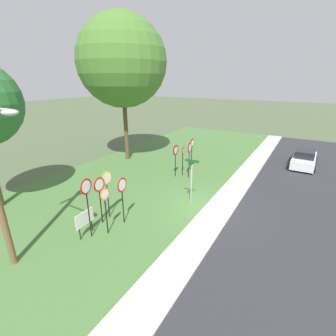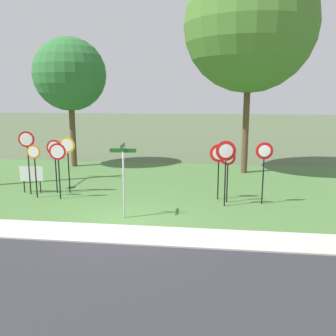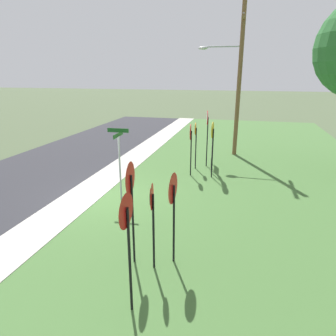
% 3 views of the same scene
% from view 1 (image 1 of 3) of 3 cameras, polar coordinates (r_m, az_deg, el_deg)
% --- Properties ---
extents(ground_plane, '(160.00, 160.00, 0.00)m').
position_cam_1_polar(ground_plane, '(14.23, 8.45, -9.25)').
color(ground_plane, '#4C5B3D').
extents(road_asphalt, '(44.00, 6.40, 0.01)m').
position_cam_1_polar(road_asphalt, '(13.52, 28.11, -13.32)').
color(road_asphalt, '#2D2D33').
rests_on(road_asphalt, ground_plane).
extents(sidewalk_strip, '(44.00, 1.60, 0.06)m').
position_cam_1_polar(sidewalk_strip, '(13.99, 11.52, -9.87)').
color(sidewalk_strip, '#BCB7AD').
rests_on(sidewalk_strip, ground_plane).
extents(grass_median, '(44.00, 12.00, 0.04)m').
position_cam_1_polar(grass_median, '(17.07, -10.53, -4.11)').
color(grass_median, '#477038').
rests_on(grass_median, ground_plane).
extents(stop_sign_near_left, '(0.73, 0.10, 2.61)m').
position_cam_1_polar(stop_sign_near_left, '(12.66, -14.14, -3.71)').
color(stop_sign_near_left, black).
rests_on(stop_sign_near_left, grass_median).
extents(stop_sign_near_right, '(0.71, 0.15, 2.90)m').
position_cam_1_polar(stop_sign_near_right, '(11.23, -18.51, -6.18)').
color(stop_sign_near_right, black).
rests_on(stop_sign_near_right, grass_median).
extents(stop_sign_far_left, '(0.72, 0.10, 2.49)m').
position_cam_1_polar(stop_sign_far_left, '(12.28, -15.77, -5.12)').
color(stop_sign_far_left, black).
rests_on(stop_sign_far_left, grass_median).
extents(stop_sign_far_center, '(0.73, 0.12, 2.47)m').
position_cam_1_polar(stop_sign_far_center, '(12.05, -10.68, -5.26)').
color(stop_sign_far_center, black).
rests_on(stop_sign_far_center, grass_median).
extents(stop_sign_far_right, '(0.60, 0.11, 2.36)m').
position_cam_1_polar(stop_sign_far_right, '(11.42, -14.50, -7.70)').
color(stop_sign_far_right, black).
rests_on(stop_sign_far_right, grass_median).
extents(yield_sign_near_left, '(0.78, 0.11, 2.43)m').
position_cam_1_polar(yield_sign_near_left, '(17.76, 1.85, 3.51)').
color(yield_sign_near_left, black).
rests_on(yield_sign_near_left, grass_median).
extents(yield_sign_near_right, '(0.64, 0.14, 2.26)m').
position_cam_1_polar(yield_sign_near_right, '(17.94, 3.58, 3.15)').
color(yield_sign_near_right, black).
rests_on(yield_sign_near_right, grass_median).
extents(yield_sign_far_left, '(0.81, 0.12, 2.70)m').
position_cam_1_polar(yield_sign_far_left, '(17.50, 5.12, 3.95)').
color(yield_sign_far_left, black).
rests_on(yield_sign_far_left, grass_median).
extents(yield_sign_far_right, '(0.71, 0.10, 2.60)m').
position_cam_1_polar(yield_sign_far_right, '(19.11, 5.70, 5.01)').
color(yield_sign_far_right, black).
rests_on(yield_sign_far_right, grass_median).
extents(street_name_post, '(0.96, 0.82, 2.77)m').
position_cam_1_polar(street_name_post, '(13.68, 5.53, -2.44)').
color(street_name_post, '#9EA0A8').
rests_on(street_name_post, grass_median).
extents(notice_board, '(1.10, 0.12, 1.25)m').
position_cam_1_polar(notice_board, '(12.00, -18.98, -11.37)').
color(notice_board, black).
rests_on(notice_board, grass_median).
extents(oak_tree_right, '(7.27, 7.27, 11.86)m').
position_cam_1_polar(oak_tree_right, '(21.73, -10.77, 23.30)').
color(oak_tree_right, brown).
rests_on(oak_tree_right, grass_median).
extents(parked_sedan_distant, '(4.38, 1.97, 1.39)m').
position_cam_1_polar(parked_sedan_distant, '(23.49, 29.35, 1.97)').
color(parked_sedan_distant, silver).
rests_on(parked_sedan_distant, road_asphalt).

